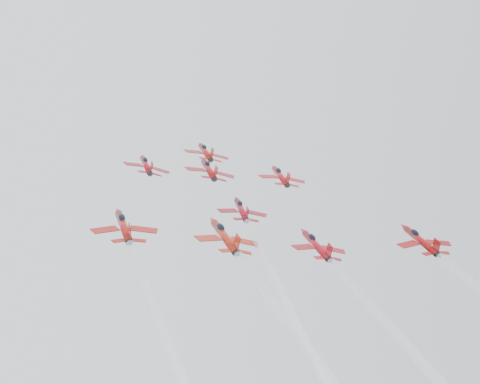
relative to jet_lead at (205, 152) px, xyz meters
name	(u,v)px	position (x,y,z in m)	size (l,w,h in m)	color
jet_lead	(205,152)	(0.00, 0.00, 0.00)	(10.34, 13.06, 8.93)	#9F150F
jet_row2_left	(146,165)	(-15.13, -11.27, -7.30)	(9.42, 11.89, 8.14)	maroon
jet_row2_center	(208,169)	(-2.28, -10.71, -6.93)	(10.57, 13.34, 9.13)	#9D0F12
jet_row2_right	(280,176)	(13.25, -10.89, -7.05)	(10.30, 13.01, 8.90)	#B11013
jet_center	(343,349)	(-1.53, -65.10, -42.21)	(8.90, 81.83, 53.52)	maroon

